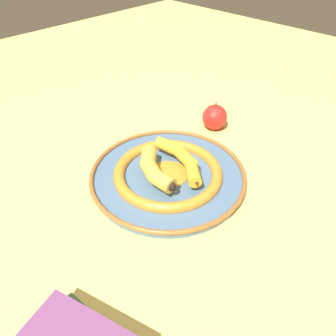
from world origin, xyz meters
name	(u,v)px	position (x,y,z in m)	size (l,w,h in m)	color
ground_plane	(182,183)	(0.00, 0.00, 0.00)	(2.80, 2.80, 0.00)	#E5CC6B
decorative_bowl	(168,175)	(0.01, -0.03, 0.02)	(0.39, 0.39, 0.04)	slate
banana_a	(153,169)	(0.05, -0.04, 0.05)	(0.10, 0.16, 0.04)	gold
banana_b	(183,159)	(-0.03, -0.02, 0.05)	(0.09, 0.20, 0.03)	gold
apple	(215,117)	(-0.26, -0.10, 0.04)	(0.08, 0.08, 0.09)	red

